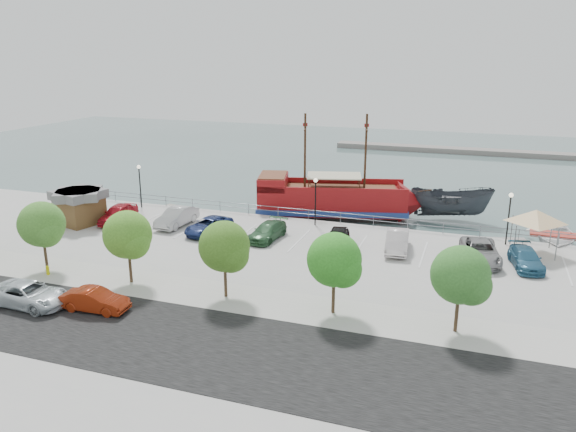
% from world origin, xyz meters
% --- Properties ---
extents(ground, '(160.00, 160.00, 0.00)m').
position_xyz_m(ground, '(0.00, 0.00, -1.00)').
color(ground, '#415A58').
extents(land_slab, '(100.00, 58.00, 1.20)m').
position_xyz_m(land_slab, '(0.00, -21.00, -0.60)').
color(land_slab, '#A5A4A3').
rests_on(land_slab, ground).
extents(street, '(100.00, 8.00, 0.04)m').
position_xyz_m(street, '(0.00, -16.00, 0.01)').
color(street, black).
rests_on(street, land_slab).
extents(sidewalk, '(100.00, 4.00, 0.05)m').
position_xyz_m(sidewalk, '(0.00, -10.00, 0.01)').
color(sidewalk, '#ACAAA4').
rests_on(sidewalk, land_slab).
extents(seawall_railing, '(50.00, 0.06, 1.00)m').
position_xyz_m(seawall_railing, '(0.00, 7.80, 0.53)').
color(seawall_railing, slate).
rests_on(seawall_railing, land_slab).
extents(far_shore, '(40.00, 3.00, 0.80)m').
position_xyz_m(far_shore, '(10.00, 55.00, -0.60)').
color(far_shore, gray).
rests_on(far_shore, ground).
extents(pirate_ship, '(17.31, 8.58, 10.71)m').
position_xyz_m(pirate_ship, '(1.08, 13.00, 0.79)').
color(pirate_ship, maroon).
rests_on(pirate_ship, ground).
extents(patrol_boat, '(8.27, 4.00, 3.08)m').
position_xyz_m(patrol_boat, '(11.13, 15.43, 0.54)').
color(patrol_boat, '#373B42').
rests_on(patrol_boat, ground).
extents(speedboat, '(4.95, 6.73, 1.35)m').
position_xyz_m(speedboat, '(20.02, 10.17, -0.32)').
color(speedboat, white).
rests_on(speedboat, ground).
extents(dock_west, '(6.54, 3.07, 0.36)m').
position_xyz_m(dock_west, '(-14.48, 9.20, -0.82)').
color(dock_west, gray).
rests_on(dock_west, ground).
extents(dock_mid, '(6.26, 2.14, 0.35)m').
position_xyz_m(dock_mid, '(7.90, 9.20, -0.82)').
color(dock_mid, gray).
rests_on(dock_mid, ground).
extents(dock_east, '(6.59, 3.44, 0.36)m').
position_xyz_m(dock_east, '(14.86, 9.20, -0.82)').
color(dock_east, gray).
rests_on(dock_east, ground).
extents(shed, '(4.61, 4.61, 3.09)m').
position_xyz_m(shed, '(-20.13, 0.07, 1.64)').
color(shed, brown).
rests_on(shed, land_slab).
extents(canopy_tent, '(4.92, 4.92, 3.92)m').
position_xyz_m(canopy_tent, '(17.86, 5.26, 3.41)').
color(canopy_tent, slate).
rests_on(canopy_tent, land_slab).
extents(street_van, '(5.33, 2.60, 1.46)m').
position_xyz_m(street_van, '(-11.83, -15.05, 0.73)').
color(street_van, silver).
rests_on(street_van, street).
extents(street_sedan, '(4.19, 1.66, 1.36)m').
position_xyz_m(street_sedan, '(-7.54, -14.34, 0.68)').
color(street_sedan, maroon).
rests_on(street_sedan, street).
extents(fire_hydrant, '(0.24, 0.24, 0.70)m').
position_xyz_m(fire_hydrant, '(-14.22, -10.80, 0.38)').
color(fire_hydrant, yellow).
rests_on(fire_hydrant, sidewalk).
extents(lamp_post_left, '(0.36, 0.36, 4.28)m').
position_xyz_m(lamp_post_left, '(-18.00, 6.50, 2.94)').
color(lamp_post_left, black).
rests_on(lamp_post_left, land_slab).
extents(lamp_post_mid, '(0.36, 0.36, 4.28)m').
position_xyz_m(lamp_post_mid, '(0.00, 6.50, 2.94)').
color(lamp_post_mid, black).
rests_on(lamp_post_mid, land_slab).
extents(lamp_post_right, '(0.36, 0.36, 4.28)m').
position_xyz_m(lamp_post_right, '(16.00, 6.50, 2.94)').
color(lamp_post_right, black).
rests_on(lamp_post_right, land_slab).
extents(tree_b, '(3.30, 3.20, 5.00)m').
position_xyz_m(tree_b, '(-14.85, -10.07, 3.30)').
color(tree_b, '#473321').
rests_on(tree_b, sidewalk).
extents(tree_c, '(3.30, 3.20, 5.00)m').
position_xyz_m(tree_c, '(-7.85, -10.07, 3.30)').
color(tree_c, '#473321').
rests_on(tree_c, sidewalk).
extents(tree_d, '(3.30, 3.20, 5.00)m').
position_xyz_m(tree_d, '(-0.85, -10.07, 3.30)').
color(tree_d, '#473321').
rests_on(tree_d, sidewalk).
extents(tree_e, '(3.30, 3.20, 5.00)m').
position_xyz_m(tree_e, '(6.15, -10.07, 3.30)').
color(tree_e, '#473321').
rests_on(tree_e, sidewalk).
extents(tree_f, '(3.30, 3.20, 5.00)m').
position_xyz_m(tree_f, '(13.15, -10.07, 3.30)').
color(tree_f, '#473321').
rests_on(tree_f, sidewalk).
extents(parked_car_a, '(2.54, 5.07, 1.66)m').
position_xyz_m(parked_car_a, '(-17.09, 1.43, 0.83)').
color(parked_car_a, '#A9141F').
rests_on(parked_car_a, land_slab).
extents(parked_car_b, '(2.05, 5.01, 1.62)m').
position_xyz_m(parked_car_b, '(-11.56, 2.27, 0.81)').
color(parked_car_b, '#AEAEAE').
rests_on(parked_car_b, land_slab).
extents(parked_car_c, '(3.03, 5.17, 1.35)m').
position_xyz_m(parked_car_c, '(-7.90, 1.24, 0.68)').
color(parked_car_c, navy).
rests_on(parked_car_c, land_slab).
extents(parked_car_d, '(2.31, 4.84, 1.36)m').
position_xyz_m(parked_car_d, '(-2.60, 1.45, 0.68)').
color(parked_car_d, '#2D5A34').
rests_on(parked_car_d, land_slab).
extents(parked_car_e, '(2.36, 4.43, 1.44)m').
position_xyz_m(parked_car_e, '(3.35, 1.66, 0.72)').
color(parked_car_e, black).
rests_on(parked_car_e, land_slab).
extents(parked_car_f, '(2.17, 4.96, 1.59)m').
position_xyz_m(parked_car_f, '(7.93, 2.14, 0.79)').
color(parked_car_f, silver).
rests_on(parked_car_f, land_slab).
extents(parked_car_g, '(3.33, 5.87, 1.55)m').
position_xyz_m(parked_car_g, '(14.07, 1.85, 0.77)').
color(parked_car_g, gray).
rests_on(parked_car_g, land_slab).
extents(parked_car_h, '(2.70, 4.87, 1.33)m').
position_xyz_m(parked_car_h, '(17.20, 1.71, 0.67)').
color(parked_car_h, '#2C6384').
rests_on(parked_car_h, land_slab).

